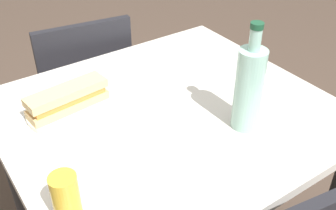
# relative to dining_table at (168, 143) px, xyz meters

# --- Properties ---
(dining_table) EXTENTS (0.95, 0.87, 0.75)m
(dining_table) POSITION_rel_dining_table_xyz_m (0.00, 0.00, 0.00)
(dining_table) COLOR beige
(dining_table) RESTS_ON ground
(chair_far) EXTENTS (0.45, 0.45, 0.85)m
(chair_far) POSITION_rel_dining_table_xyz_m (-0.01, 0.63, -0.14)
(chair_far) COLOR black
(chair_far) RESTS_ON ground
(plate_near) EXTENTS (0.25, 0.25, 0.01)m
(plate_near) POSITION_rel_dining_table_xyz_m (-0.25, 0.16, 0.13)
(plate_near) COLOR silver
(plate_near) RESTS_ON dining_table
(baguette_sandwich_near) EXTENTS (0.25, 0.10, 0.07)m
(baguette_sandwich_near) POSITION_rel_dining_table_xyz_m (-0.25, 0.16, 0.18)
(baguette_sandwich_near) COLOR #DBB77A
(baguette_sandwich_near) RESTS_ON plate_near
(knife_near) EXTENTS (0.18, 0.04, 0.01)m
(knife_near) POSITION_rel_dining_table_xyz_m (-0.26, 0.22, 0.14)
(knife_near) COLOR silver
(knife_near) RESTS_ON plate_near
(water_bottle) EXTENTS (0.08, 0.08, 0.31)m
(water_bottle) POSITION_rel_dining_table_xyz_m (0.14, -0.18, 0.25)
(water_bottle) COLOR #99C6B7
(water_bottle) RESTS_ON dining_table
(beer_glass) EXTENTS (0.06, 0.06, 0.12)m
(beer_glass) POSITION_rel_dining_table_xyz_m (-0.41, -0.21, 0.19)
(beer_glass) COLOR gold
(beer_glass) RESTS_ON dining_table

